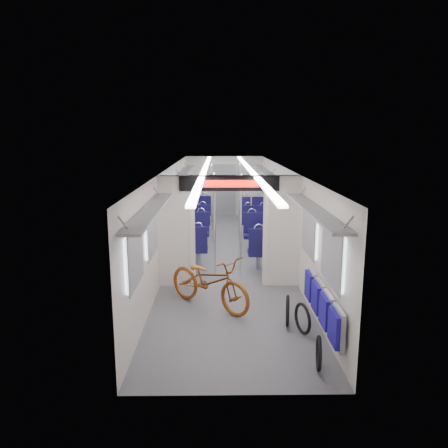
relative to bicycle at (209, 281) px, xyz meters
name	(u,v)px	position (x,y,z in m)	size (l,w,h in m)	color
carriage	(227,202)	(0.39, 2.96, 1.00)	(12.00, 12.02, 2.31)	#515456
bicycle	(209,281)	(0.00, 0.00, 0.00)	(0.66, 1.89, 0.99)	#8C4414
flip_bench	(322,304)	(1.74, -1.33, 0.08)	(0.12, 2.12, 0.54)	gray
bike_hoop_a	(319,355)	(1.51, -2.21, -0.28)	(0.48, 0.48, 0.05)	black
bike_hoop_b	(302,320)	(1.50, -1.12, -0.27)	(0.51, 0.51, 0.05)	black
bike_hoop_c	(288,312)	(1.31, -0.82, -0.26)	(0.53, 0.53, 0.05)	black
seat_bay_near_left	(191,236)	(-0.55, 3.44, 0.05)	(0.91, 2.08, 1.10)	#110D3C
seat_bay_near_right	(264,238)	(1.32, 3.14, 0.06)	(0.93, 2.17, 1.13)	#110D3C
seat_bay_far_left	(197,213)	(-0.55, 6.68, 0.05)	(0.91, 2.07, 1.10)	#110D3C
seat_bay_far_right	(253,214)	(1.32, 6.65, 0.03)	(0.89, 1.98, 1.07)	#110D3C
stanchion_near_left	(215,225)	(0.09, 1.91, 0.65)	(0.04, 0.04, 2.30)	silver
stanchion_near_right	(241,227)	(0.65, 1.66, 0.65)	(0.04, 0.04, 2.30)	silver
stanchion_far_left	(212,205)	(-0.01, 4.73, 0.65)	(0.04, 0.04, 2.30)	silver
stanchion_far_right	(239,202)	(0.78, 5.13, 0.65)	(0.04, 0.04, 2.30)	silver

